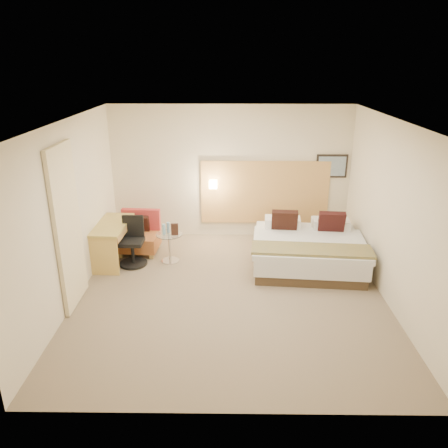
{
  "coord_description": "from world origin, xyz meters",
  "views": [
    {
      "loc": [
        -0.03,
        -6.09,
        3.52
      ],
      "look_at": [
        -0.11,
        0.56,
        0.98
      ],
      "focal_mm": 35.0,
      "sensor_mm": 36.0,
      "label": 1
    }
  ],
  "objects_px": {
    "desk_chair": "(133,245)",
    "bed": "(307,248)",
    "side_table": "(170,246)",
    "desk": "(114,232)",
    "lounge_chair": "(139,236)"
  },
  "relations": [
    {
      "from": "desk_chair",
      "to": "bed",
      "type": "bearing_deg",
      "value": 0.62
    },
    {
      "from": "lounge_chair",
      "to": "desk_chair",
      "type": "relative_size",
      "value": 0.9
    },
    {
      "from": "desk",
      "to": "desk_chair",
      "type": "bearing_deg",
      "value": -15.9
    },
    {
      "from": "desk_chair",
      "to": "lounge_chair",
      "type": "bearing_deg",
      "value": 89.51
    },
    {
      "from": "lounge_chair",
      "to": "desk",
      "type": "relative_size",
      "value": 0.65
    },
    {
      "from": "side_table",
      "to": "desk",
      "type": "relative_size",
      "value": 0.45
    },
    {
      "from": "lounge_chair",
      "to": "desk_chair",
      "type": "distance_m",
      "value": 0.56
    },
    {
      "from": "lounge_chair",
      "to": "desk",
      "type": "height_order",
      "value": "lounge_chair"
    },
    {
      "from": "side_table",
      "to": "desk",
      "type": "height_order",
      "value": "desk"
    },
    {
      "from": "side_table",
      "to": "desk",
      "type": "distance_m",
      "value": 1.04
    },
    {
      "from": "bed",
      "to": "lounge_chair",
      "type": "distance_m",
      "value": 3.19
    },
    {
      "from": "side_table",
      "to": "desk_chair",
      "type": "xyz_separation_m",
      "value": [
        -0.65,
        -0.11,
        0.06
      ]
    },
    {
      "from": "lounge_chair",
      "to": "side_table",
      "type": "distance_m",
      "value": 0.79
    },
    {
      "from": "lounge_chair",
      "to": "side_table",
      "type": "bearing_deg",
      "value": -34.92
    },
    {
      "from": "side_table",
      "to": "desk",
      "type": "xyz_separation_m",
      "value": [
        -1.0,
        -0.01,
        0.28
      ]
    }
  ]
}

